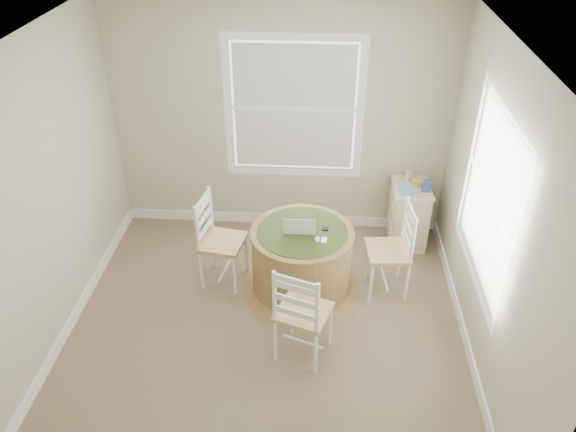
{
  "coord_description": "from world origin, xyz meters",
  "views": [
    {
      "loc": [
        0.45,
        -3.7,
        3.71
      ],
      "look_at": [
        0.18,
        0.45,
        0.98
      ],
      "focal_mm": 35.0,
      "sensor_mm": 36.0,
      "label": 1
    }
  ],
  "objects_px": {
    "chair_left": "(223,242)",
    "chair_near": "(303,311)",
    "round_table": "(302,258)",
    "corner_chest": "(408,214)",
    "chair_right": "(388,251)",
    "laptop": "(299,228)"
  },
  "relations": [
    {
      "from": "chair_left",
      "to": "laptop",
      "type": "distance_m",
      "value": 0.8
    },
    {
      "from": "chair_right",
      "to": "laptop",
      "type": "bearing_deg",
      "value": -92.61
    },
    {
      "from": "round_table",
      "to": "chair_near",
      "type": "distance_m",
      "value": 0.85
    },
    {
      "from": "chair_left",
      "to": "chair_right",
      "type": "relative_size",
      "value": 1.0
    },
    {
      "from": "round_table",
      "to": "corner_chest",
      "type": "distance_m",
      "value": 1.45
    },
    {
      "from": "round_table",
      "to": "chair_left",
      "type": "xyz_separation_m",
      "value": [
        -0.79,
        0.1,
        0.09
      ]
    },
    {
      "from": "chair_near",
      "to": "corner_chest",
      "type": "height_order",
      "value": "chair_near"
    },
    {
      "from": "chair_left",
      "to": "laptop",
      "type": "xyz_separation_m",
      "value": [
        0.75,
        -0.08,
        0.26
      ]
    },
    {
      "from": "chair_near",
      "to": "chair_left",
      "type": "bearing_deg",
      "value": -28.56
    },
    {
      "from": "round_table",
      "to": "chair_right",
      "type": "distance_m",
      "value": 0.83
    },
    {
      "from": "chair_left",
      "to": "laptop",
      "type": "bearing_deg",
      "value": -86.6
    },
    {
      "from": "round_table",
      "to": "chair_left",
      "type": "distance_m",
      "value": 0.8
    },
    {
      "from": "round_table",
      "to": "chair_near",
      "type": "relative_size",
      "value": 1.23
    },
    {
      "from": "corner_chest",
      "to": "chair_near",
      "type": "bearing_deg",
      "value": -123.87
    },
    {
      "from": "chair_left",
      "to": "chair_near",
      "type": "distance_m",
      "value": 1.25
    },
    {
      "from": "chair_right",
      "to": "chair_near",
      "type": "bearing_deg",
      "value": -46.32
    },
    {
      "from": "chair_near",
      "to": "corner_chest",
      "type": "distance_m",
      "value": 2.06
    },
    {
      "from": "round_table",
      "to": "chair_left",
      "type": "bearing_deg",
      "value": 178.61
    },
    {
      "from": "round_table",
      "to": "corner_chest",
      "type": "bearing_deg",
      "value": 44.56
    },
    {
      "from": "laptop",
      "to": "chair_right",
      "type": "bearing_deg",
      "value": -178.41
    },
    {
      "from": "chair_right",
      "to": "chair_left",
      "type": "bearing_deg",
      "value": -96.91
    },
    {
      "from": "chair_right",
      "to": "laptop",
      "type": "relative_size",
      "value": 3.05
    }
  ]
}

